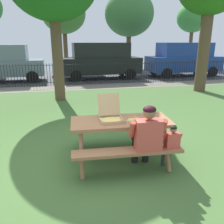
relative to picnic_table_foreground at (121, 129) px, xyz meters
name	(u,v)px	position (x,y,z in m)	size (l,w,h in m)	color
ground	(73,125)	(-0.79, 2.04, -0.61)	(28.00, 11.92, 0.02)	#476B33
cobblestone_walkway	(68,88)	(-0.79, 7.31, -0.60)	(28.00, 1.40, 0.01)	gray
street_asphalt	(67,77)	(-0.79, 11.14, -0.60)	(28.00, 6.27, 0.01)	#424247
picnic_table_foreground	(121,129)	(0.00, 0.00, 0.00)	(1.88, 1.58, 0.79)	#9D6744
pizza_box_open	(110,115)	(-0.18, 0.06, 0.26)	(0.41, 0.47, 0.45)	tan
pizza_slice_on_table	(133,119)	(0.24, 0.01, 0.18)	(0.25, 0.22, 0.02)	#E2C556
adult_at_table	(147,136)	(0.31, -0.52, 0.06)	(0.62, 0.61, 1.19)	black
child_at_table	(171,143)	(0.72, -0.57, -0.09)	(0.33, 0.32, 0.84)	#2D2D2D
iron_fence_streetside	(67,74)	(-0.79, 8.01, -0.03)	(19.01, 0.03, 1.12)	black
parked_car_left	(7,63)	(-3.99, 9.85, 0.41)	(3.97, 1.97, 1.98)	slate
parked_car_center	(101,60)	(1.23, 9.85, 0.50)	(4.67, 2.10, 2.08)	black
parked_car_right	(184,59)	(6.58, 9.85, 0.50)	(4.66, 2.08, 2.08)	navy
far_tree_center	(64,14)	(-0.70, 15.44, 3.59)	(3.35, 3.35, 5.72)	brown
far_tree_midright	(129,14)	(4.50, 15.44, 3.67)	(3.95, 3.95, 6.07)	brown
far_tree_right	(193,18)	(10.20, 15.44, 3.48)	(2.74, 2.74, 5.35)	brown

